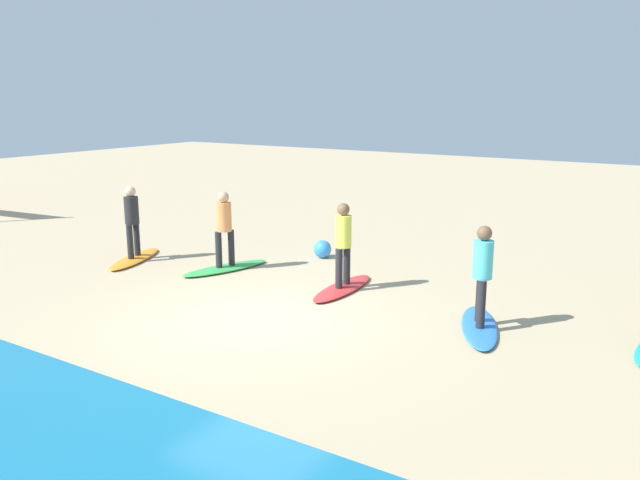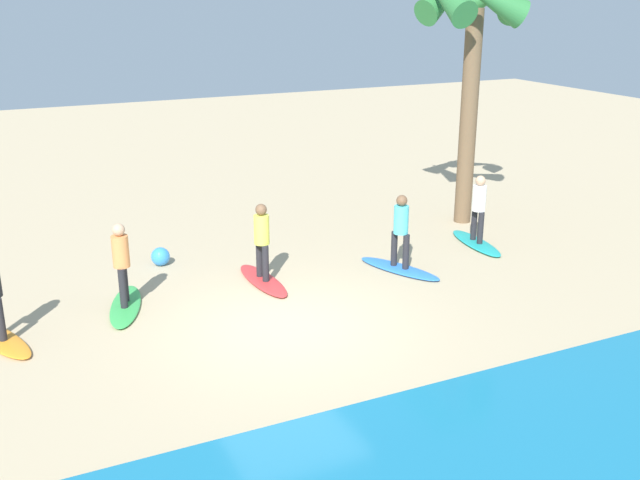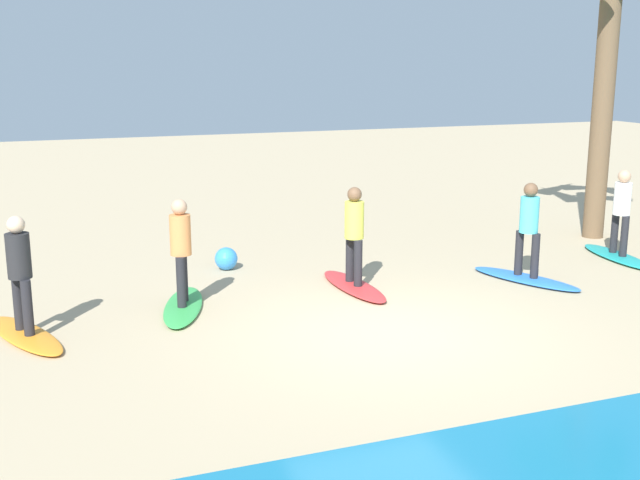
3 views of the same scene
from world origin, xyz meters
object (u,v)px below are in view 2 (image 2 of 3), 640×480
object	(u,v)px
surfer_teal	(479,204)
surfboard_red	(263,280)
surfboard_blue	(399,269)
palm_tree	(475,22)
beach_ball	(160,257)
surfboard_green	(126,306)
surfer_blue	(401,226)
surfer_red	(262,236)
surfboard_orange	(0,339)
surfer_green	(121,258)
surfboard_teal	(476,243)

from	to	relation	value
surfer_teal	surfboard_red	world-z (taller)	surfer_teal
surfboard_blue	palm_tree	xyz separation A→B (m)	(-3.44, -2.44, 5.10)
beach_ball	surfboard_green	bearing A→B (deg)	59.54
surfer_teal	surfer_blue	size ratio (longest dim) A/B	1.00
surfer_teal	surfer_red	world-z (taller)	same
surfboard_blue	beach_ball	world-z (taller)	beach_ball
palm_tree	surfer_teal	bearing A→B (deg)	64.24
surfboard_blue	surfboard_red	bearing A→B (deg)	-124.66
surfer_blue	surfboard_red	xyz separation A→B (m)	(2.98, -0.65, -0.99)
surfer_red	surfboard_orange	size ratio (longest dim) A/B	0.78
surfboard_red	surfer_green	xyz separation A→B (m)	(2.91, 0.10, 0.99)
surfboard_green	surfer_green	xyz separation A→B (m)	(0.00, 0.00, 0.99)
beach_ball	surfboard_blue	bearing A→B (deg)	150.97
surfboard_green	beach_ball	world-z (taller)	beach_ball
surfer_blue	palm_tree	bearing A→B (deg)	-144.65
surfboard_orange	surfboard_teal	bearing A→B (deg)	72.56
surfboard_blue	surfboard_orange	size ratio (longest dim) A/B	1.00
surfboard_blue	surfboard_orange	distance (m)	8.19
surfer_teal	surfer_green	xyz separation A→B (m)	(8.49, 0.15, 0.00)
surfboard_teal	surfboard_orange	size ratio (longest dim) A/B	1.00
surfboard_orange	beach_ball	size ratio (longest dim) A/B	5.03
surfboard_green	palm_tree	world-z (taller)	palm_tree
surfboard_blue	surfer_green	world-z (taller)	surfer_green
surfboard_red	palm_tree	distance (m)	8.39
surfer_teal	surfboard_red	xyz separation A→B (m)	(5.58, 0.05, -0.99)
surfer_teal	surfer_blue	distance (m)	2.69
beach_ball	surfer_green	bearing A→B (deg)	59.54
surfer_red	surfer_green	xyz separation A→B (m)	(2.91, 0.10, 0.00)
surfboard_teal	surfer_blue	bearing A→B (deg)	-67.65
palm_tree	beach_ball	distance (m)	9.50
surfboard_red	palm_tree	size ratio (longest dim) A/B	0.33
surfer_teal	surfboard_orange	bearing A→B (deg)	3.49
surfboard_blue	palm_tree	bearing A→B (deg)	103.03
surfer_teal	surfboard_green	distance (m)	8.55
palm_tree	surfboard_teal	bearing A→B (deg)	64.24
surfboard_teal	surfboard_blue	world-z (taller)	same
surfboard_teal	surfer_red	world-z (taller)	surfer_red
surfer_teal	surfboard_orange	world-z (taller)	surfer_teal
beach_ball	surfer_teal	bearing A→B (deg)	165.36
surfer_teal	surfer_blue	bearing A→B (deg)	15.00
surfer_teal	surfboard_red	size ratio (longest dim) A/B	0.78
beach_ball	palm_tree	bearing A→B (deg)	178.88
surfer_green	surfboard_green	bearing A→B (deg)	180.00
surfboard_teal	surfboard_green	bearing A→B (deg)	-81.66
surfboard_teal	beach_ball	world-z (taller)	beach_ball
surfboard_teal	beach_ball	xyz separation A→B (m)	(7.28, -1.90, 0.16)
surfer_green	surfboard_teal	bearing A→B (deg)	-179.01
surfboard_red	surfboard_blue	bearing A→B (deg)	75.17
surfboard_teal	surfboard_red	world-z (taller)	same
beach_ball	surfboard_red	bearing A→B (deg)	131.21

